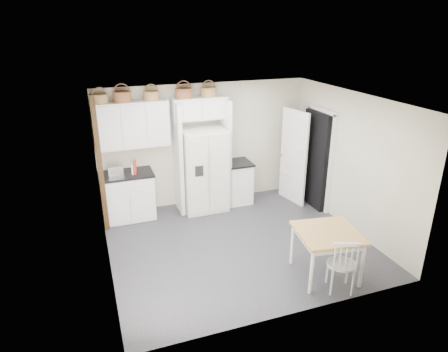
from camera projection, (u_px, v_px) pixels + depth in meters
name	position (u px, v px, depth m)	size (l,w,h in m)	color
floor	(238.00, 243.00, 7.26)	(4.50, 4.50, 0.00)	#28272D
ceiling	(240.00, 100.00, 6.31)	(4.50, 4.50, 0.00)	white
wall_back	(205.00, 144.00, 8.54)	(4.50, 4.50, 0.00)	beige
wall_left	(102.00, 195.00, 6.08)	(4.00, 4.00, 0.00)	beige
wall_right	(350.00, 162.00, 7.49)	(4.00, 4.00, 0.00)	beige
refrigerator	(204.00, 170.00, 8.30)	(0.90, 0.72, 1.74)	silver
base_cab_left	(128.00, 197.00, 8.04)	(1.01, 0.63, 0.93)	white
base_cab_right	(238.00, 183.00, 8.80)	(0.50, 0.60, 0.88)	white
dining_table	(326.00, 253.00, 6.23)	(0.92, 0.92, 0.77)	#9F6F30
windsor_chair	(341.00, 264.00, 5.85)	(0.43, 0.39, 0.89)	white
counter_left	(126.00, 174.00, 7.86)	(1.05, 0.68, 0.04)	black
counter_right	(238.00, 163.00, 8.63)	(0.54, 0.64, 0.04)	black
toaster	(115.00, 171.00, 7.70)	(0.28, 0.16, 0.20)	silver
cookbook_red	(135.00, 167.00, 7.80)	(0.04, 0.17, 0.26)	#B73123
cookbook_cream	(132.00, 169.00, 7.79)	(0.03, 0.14, 0.21)	#ECE4C7
basket_upper_a	(100.00, 99.00, 7.34)	(0.29, 0.29, 0.16)	brown
basket_upper_b	(122.00, 97.00, 7.46)	(0.33, 0.33, 0.19)	brown
basket_upper_c	(151.00, 96.00, 7.63)	(0.30, 0.30, 0.17)	brown
basket_bridge_a	(184.00, 93.00, 7.83)	(0.34, 0.34, 0.19)	brown
basket_bridge_b	(208.00, 92.00, 7.99)	(0.32, 0.32, 0.18)	brown
upper_cabinet	(133.00, 125.00, 7.70)	(1.40, 0.34, 0.90)	white
bridge_cabinet	(199.00, 108.00, 8.05)	(1.12, 0.34, 0.45)	white
fridge_panel_left	(178.00, 159.00, 8.13)	(0.08, 0.60, 2.30)	white
fridge_panel_right	(225.00, 153.00, 8.45)	(0.08, 0.60, 2.30)	white
trim_post	(100.00, 166.00, 7.28)	(0.09, 0.09, 2.60)	black
doorway_void	(316.00, 160.00, 8.44)	(0.18, 0.85, 2.05)	black
door_slab	(293.00, 157.00, 8.62)	(0.80, 0.04, 2.05)	white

